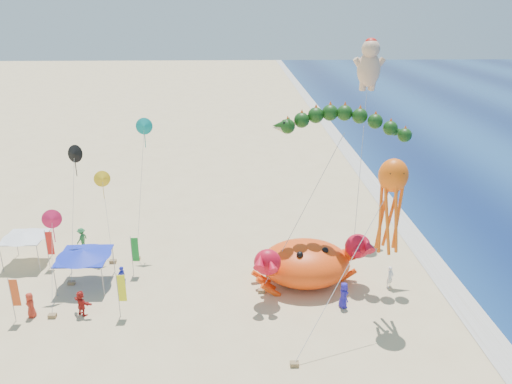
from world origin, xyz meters
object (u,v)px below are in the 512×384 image
at_px(crab_inflatable, 306,262).
at_px(canopy_blue, 84,253).
at_px(canopy_white, 24,235).
at_px(cherub_kite, 369,64).
at_px(octopus_kite, 391,199).
at_px(dragon_kite, 343,127).

distance_m(crab_inflatable, canopy_blue, 15.95).
bearing_deg(canopy_white, cherub_kite, 12.69).
relative_size(crab_inflatable, canopy_white, 2.65).
bearing_deg(octopus_kite, cherub_kite, 83.34).
relative_size(octopus_kite, canopy_blue, 2.75).
bearing_deg(canopy_white, crab_inflatable, -10.02).
bearing_deg(dragon_kite, crab_inflatable, -141.50).
bearing_deg(canopy_white, dragon_kite, -4.24).
distance_m(crab_inflatable, canopy_white, 21.75).
height_order(dragon_kite, cherub_kite, cherub_kite).
height_order(octopus_kite, canopy_white, octopus_kite).
height_order(dragon_kite, canopy_blue, dragon_kite).
distance_m(cherub_kite, octopus_kite, 15.34).
bearing_deg(dragon_kite, octopus_kite, -71.21).
distance_m(octopus_kite, canopy_blue, 21.60).
xyz_separation_m(cherub_kite, canopy_blue, (-22.04, -9.49, -12.14)).
distance_m(octopus_kite, canopy_white, 27.56).
xyz_separation_m(dragon_kite, canopy_blue, (-18.45, -1.53, -8.73)).
height_order(crab_inflatable, octopus_kite, octopus_kite).
relative_size(crab_inflatable, cherub_kite, 0.53).
bearing_deg(cherub_kite, canopy_blue, -156.69).
bearing_deg(cherub_kite, dragon_kite, -114.20).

